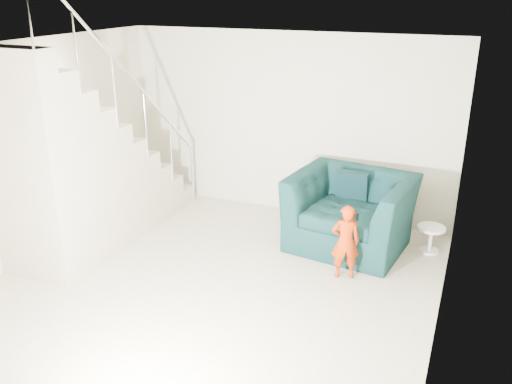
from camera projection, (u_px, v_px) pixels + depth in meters
floor at (203, 295)px, 6.15m from camera, size 5.50×5.50×0.00m
ceiling at (193, 51)px, 5.19m from camera, size 5.50×5.50×0.00m
back_wall at (287, 125)px, 8.04m from camera, size 5.00×0.00×5.00m
left_wall at (17, 156)px, 6.57m from camera, size 0.00×5.50×5.50m
right_wall at (449, 221)px, 4.77m from camera, size 0.00×5.50×5.50m
armchair at (351, 212)px, 7.16m from camera, size 1.66×1.50×0.98m
toddler at (345, 242)px, 6.37m from camera, size 0.40×0.33×0.93m
side_table at (431, 235)px, 7.07m from camera, size 0.36×0.36×0.36m
staircase at (84, 179)px, 7.01m from camera, size 1.02×3.03×3.62m
cushion at (352, 186)px, 7.37m from camera, size 0.44×0.21×0.43m
throw at (307, 195)px, 7.36m from camera, size 0.05×0.47×0.53m
phone at (357, 217)px, 6.21m from camera, size 0.04×0.05×0.10m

